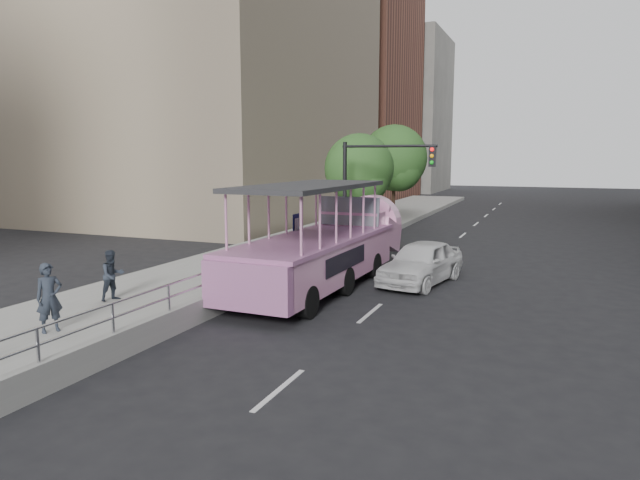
% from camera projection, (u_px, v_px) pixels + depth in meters
% --- Properties ---
extents(ground, '(160.00, 160.00, 0.00)m').
position_uv_depth(ground, '(279.00, 351.00, 13.47)').
color(ground, black).
extents(sidewalk, '(5.50, 80.00, 0.30)m').
position_uv_depth(sidewalk, '(263.00, 259.00, 24.76)').
color(sidewalk, '#959691').
rests_on(sidewalk, ground).
extents(kerb_wall, '(0.24, 30.00, 0.36)m').
position_uv_depth(kerb_wall, '(213.00, 300.00, 16.40)').
color(kerb_wall, gray).
rests_on(kerb_wall, sidewalk).
extents(guardrail, '(0.07, 22.00, 0.71)m').
position_uv_depth(guardrail, '(212.00, 277.00, 16.31)').
color(guardrail, silver).
rests_on(guardrail, kerb_wall).
extents(duck_boat, '(2.98, 11.10, 3.67)m').
position_uv_depth(duck_boat, '(327.00, 247.00, 20.31)').
color(duck_boat, black).
rests_on(duck_boat, ground).
extents(car, '(2.67, 4.84, 1.56)m').
position_uv_depth(car, '(421.00, 262.00, 20.56)').
color(car, silver).
rests_on(car, ground).
extents(pedestrian_near, '(0.65, 0.74, 1.71)m').
position_uv_depth(pedestrian_near, '(49.00, 298.00, 13.88)').
color(pedestrian_near, '#272E39').
rests_on(pedestrian_near, sidewalk).
extents(pedestrian_mid, '(0.79, 0.89, 1.52)m').
position_uv_depth(pedestrian_mid, '(112.00, 275.00, 16.94)').
color(pedestrian_mid, '#272E39').
rests_on(pedestrian_mid, sidewalk).
extents(parking_sign, '(0.08, 0.56, 2.47)m').
position_uv_depth(parking_sign, '(296.00, 238.00, 21.01)').
color(parking_sign, black).
rests_on(parking_sign, ground).
extents(traffic_signal, '(4.20, 0.32, 5.20)m').
position_uv_depth(traffic_signal, '(370.00, 181.00, 25.03)').
color(traffic_signal, black).
rests_on(traffic_signal, ground).
extents(street_tree_near, '(3.52, 3.52, 5.72)m').
position_uv_depth(street_tree_near, '(360.00, 171.00, 28.72)').
color(street_tree_near, '#372519').
rests_on(street_tree_near, ground).
extents(street_tree_far, '(3.97, 3.97, 6.45)m').
position_uv_depth(street_tree_far, '(395.00, 161.00, 34.07)').
color(street_tree_far, '#372519').
rests_on(street_tree_far, ground).
extents(midrise_brick, '(18.00, 16.00, 26.00)m').
position_uv_depth(midrise_brick, '(326.00, 78.00, 62.26)').
color(midrise_brick, brown).
rests_on(midrise_brick, ground).
extents(midrise_stone_b, '(16.00, 14.00, 20.00)m').
position_uv_depth(midrise_stone_b, '(384.00, 115.00, 76.58)').
color(midrise_stone_b, gray).
rests_on(midrise_stone_b, ground).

